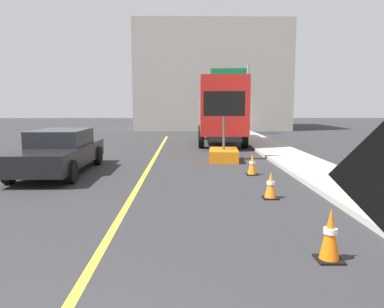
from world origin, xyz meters
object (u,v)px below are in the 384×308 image
pickup_car (59,151)px  traffic_cone_mid_lane (271,185)px  traffic_cone_far_lane (252,164)px  highway_guide_sign (237,87)px  arrow_board_trailer (224,149)px  box_truck (221,110)px  traffic_cone_near_sign (330,235)px

pickup_car → traffic_cone_mid_lane: size_ratio=7.80×
traffic_cone_mid_lane → traffic_cone_far_lane: traffic_cone_far_lane is taller
highway_guide_sign → traffic_cone_mid_lane: highway_guide_sign is taller
highway_guide_sign → traffic_cone_far_lane: highway_guide_sign is taller
arrow_board_trailer → traffic_cone_far_lane: arrow_board_trailer is taller
arrow_board_trailer → highway_guide_sign: size_ratio=0.54×
pickup_car → highway_guide_sign: 17.69m
pickup_car → box_truck: bearing=55.8°
highway_guide_sign → arrow_board_trailer: bearing=-99.8°
traffic_cone_mid_lane → traffic_cone_far_lane: 3.00m
pickup_car → traffic_cone_near_sign: size_ratio=6.62×
arrow_board_trailer → highway_guide_sign: highway_guide_sign is taller
box_truck → traffic_cone_mid_lane: size_ratio=12.03×
box_truck → traffic_cone_mid_lane: 12.45m
box_truck → pickup_car: (-6.02, -8.85, -1.21)m
traffic_cone_near_sign → traffic_cone_far_lane: traffic_cone_near_sign is taller
arrow_board_trailer → pickup_car: arrow_board_trailer is taller
pickup_car → traffic_cone_far_lane: 6.19m
box_truck → traffic_cone_far_lane: bearing=-89.2°
box_truck → arrow_board_trailer: bearing=-94.2°
traffic_cone_near_sign → arrow_board_trailer: bearing=93.2°
traffic_cone_far_lane → traffic_cone_mid_lane: bearing=-91.8°
highway_guide_sign → traffic_cone_mid_lane: 19.46m
traffic_cone_mid_lane → highway_guide_sign: bearing=84.8°
pickup_car → traffic_cone_mid_lane: pickup_car is taller
box_truck → traffic_cone_near_sign: box_truck is taller
box_truck → traffic_cone_near_sign: bearing=-89.7°
arrow_board_trailer → traffic_cone_near_sign: 9.56m
traffic_cone_near_sign → traffic_cone_far_lane: bearing=89.5°
highway_guide_sign → traffic_cone_near_sign: size_ratio=6.53×
highway_guide_sign → traffic_cone_near_sign: highway_guide_sign is taller
traffic_cone_mid_lane → traffic_cone_far_lane: bearing=88.2°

